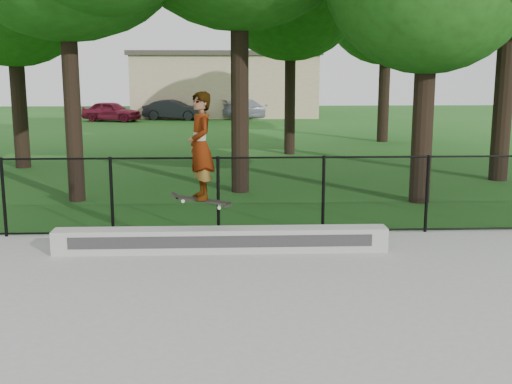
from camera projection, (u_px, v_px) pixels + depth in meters
ground at (406, 383)px, 6.57m from camera, size 100.00×100.00×0.00m
concrete_slab at (406, 380)px, 6.56m from camera, size 14.00×12.00×0.06m
grind_ledge at (221, 240)px, 11.05m from camera, size 5.73×0.40×0.41m
car_a at (111, 111)px, 39.12m from camera, size 3.83×2.46×1.22m
car_b at (174, 110)px, 40.28m from camera, size 3.63×1.99×1.25m
car_c at (255, 108)px, 41.39m from camera, size 4.41×3.09×1.28m
skater_airborne at (200, 148)px, 10.60m from camera, size 0.84×0.75×1.93m
chainlink_fence at (323, 195)px, 12.20m from camera, size 16.06×0.06×1.50m
distant_building at (225, 84)px, 43.35m from camera, size 12.40×6.40×4.30m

